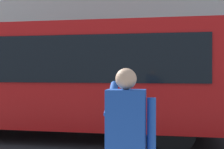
% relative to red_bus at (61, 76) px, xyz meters
% --- Properties ---
extents(ground_plane, '(60.00, 60.00, 0.00)m').
position_rel_red_bus_xyz_m(ground_plane, '(-2.02, -0.02, -1.68)').
color(ground_plane, '#2B2B2D').
extents(red_bus, '(9.05, 2.54, 3.08)m').
position_rel_red_bus_xyz_m(red_bus, '(0.00, 0.00, 0.00)').
color(red_bus, red).
rests_on(red_bus, ground_plane).
extents(pedestrian_photographer, '(0.53, 0.52, 1.70)m').
position_rel_red_bus_xyz_m(pedestrian_photographer, '(-2.45, 4.83, -0.54)').
color(pedestrian_photographer, '#2D2D33').
rests_on(pedestrian_photographer, sidewalk_curb).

